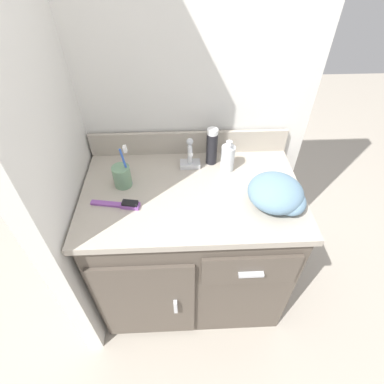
% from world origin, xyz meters
% --- Properties ---
extents(ground_plane, '(6.00, 6.00, 0.00)m').
position_xyz_m(ground_plane, '(0.00, 0.00, 0.00)').
color(ground_plane, '#ADA393').
extents(wall_back, '(1.09, 0.08, 2.20)m').
position_xyz_m(wall_back, '(0.00, 0.33, 1.10)').
color(wall_back, silver).
rests_on(wall_back, ground_plane).
extents(wall_left, '(0.08, 0.64, 2.20)m').
position_xyz_m(wall_left, '(-0.51, 0.00, 1.10)').
color(wall_left, silver).
rests_on(wall_left, ground_plane).
extents(vanity, '(0.91, 0.57, 0.77)m').
position_xyz_m(vanity, '(-0.00, -0.00, 0.41)').
color(vanity, brown).
rests_on(vanity, ground_plane).
extents(backsplash, '(0.91, 0.02, 0.11)m').
position_xyz_m(backsplash, '(0.00, 0.27, 0.83)').
color(backsplash, '#B2A899').
rests_on(backsplash, vanity).
extents(sink_faucet, '(0.09, 0.09, 0.14)m').
position_xyz_m(sink_faucet, '(0.00, 0.16, 0.82)').
color(sink_faucet, silver).
rests_on(sink_faucet, vanity).
extents(toothbrush_cup, '(0.08, 0.07, 0.20)m').
position_xyz_m(toothbrush_cup, '(-0.28, 0.05, 0.82)').
color(toothbrush_cup, gray).
rests_on(toothbrush_cup, vanity).
extents(soap_dispenser, '(0.06, 0.06, 0.15)m').
position_xyz_m(soap_dispenser, '(0.16, 0.14, 0.84)').
color(soap_dispenser, white).
rests_on(soap_dispenser, vanity).
extents(shaving_cream_can, '(0.05, 0.05, 0.17)m').
position_xyz_m(shaving_cream_can, '(0.10, 0.19, 0.86)').
color(shaving_cream_can, black).
rests_on(shaving_cream_can, vanity).
extents(hairbrush, '(0.20, 0.06, 0.03)m').
position_xyz_m(hairbrush, '(-0.28, -0.08, 0.78)').
color(hairbrush, purple).
rests_on(hairbrush, vanity).
extents(hand_towel, '(0.22, 0.21, 0.11)m').
position_xyz_m(hand_towel, '(0.33, -0.09, 0.83)').
color(hand_towel, '#6B8EA8').
rests_on(hand_towel, vanity).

